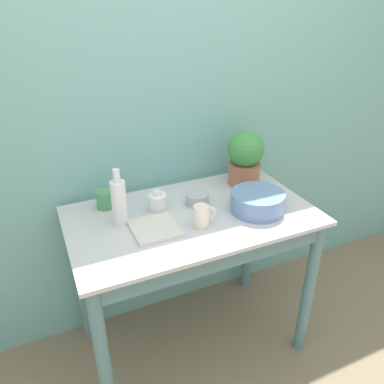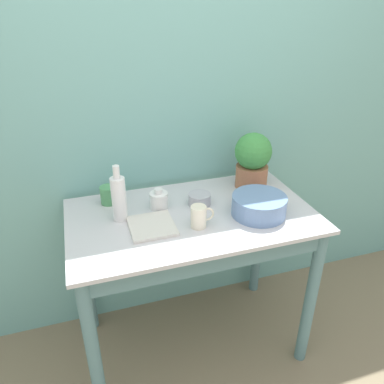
{
  "view_description": "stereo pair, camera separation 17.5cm",
  "coord_description": "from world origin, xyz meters",
  "views": [
    {
      "loc": [
        -0.64,
        -1.07,
        1.8
      ],
      "look_at": [
        0.0,
        0.34,
        0.99
      ],
      "focal_mm": 35.0,
      "sensor_mm": 36.0,
      "label": 1
    },
    {
      "loc": [
        -0.47,
        -1.14,
        1.8
      ],
      "look_at": [
        0.0,
        0.34,
        0.99
      ],
      "focal_mm": 35.0,
      "sensor_mm": 36.0,
      "label": 2
    }
  ],
  "objects": [
    {
      "name": "tray_board",
      "position": [
        -0.21,
        0.29,
        0.87
      ],
      "size": [
        0.2,
        0.21,
        0.02
      ],
      "color": "beige",
      "rests_on": "counter_table"
    },
    {
      "name": "potted_plant",
      "position": [
        0.4,
        0.53,
        1.03
      ],
      "size": [
        0.2,
        0.2,
        0.31
      ],
      "color": "#A36647",
      "rests_on": "counter_table"
    },
    {
      "name": "mug_cream",
      "position": [
        -0.0,
        0.23,
        0.92
      ],
      "size": [
        0.11,
        0.07,
        0.1
      ],
      "color": "beige",
      "rests_on": "counter_table"
    },
    {
      "name": "wall_back",
      "position": [
        0.0,
        0.74,
        1.2
      ],
      "size": [
        6.0,
        0.05,
        2.4
      ],
      "color": "#70ADA8",
      "rests_on": "ground_plane"
    },
    {
      "name": "mug_green",
      "position": [
        -0.37,
        0.58,
        0.91
      ],
      "size": [
        0.12,
        0.08,
        0.09
      ],
      "color": "#4C935B",
      "rests_on": "counter_table"
    },
    {
      "name": "bottle_short",
      "position": [
        -0.14,
        0.45,
        0.91
      ],
      "size": [
        0.09,
        0.09,
        0.11
      ],
      "color": "white",
      "rests_on": "counter_table"
    },
    {
      "name": "counter_table",
      "position": [
        0.0,
        0.32,
        0.68
      ],
      "size": [
        1.18,
        0.69,
        0.87
      ],
      "color": "slate",
      "rests_on": "ground_plane"
    },
    {
      "name": "bowl_small_steel",
      "position": [
        0.06,
        0.42,
        0.9
      ],
      "size": [
        0.11,
        0.11,
        0.06
      ],
      "color": "#A8A8B2",
      "rests_on": "counter_table"
    },
    {
      "name": "bowl_wash_large",
      "position": [
        0.3,
        0.24,
        0.92
      ],
      "size": [
        0.26,
        0.26,
        0.1
      ],
      "color": "#6684B2",
      "rests_on": "counter_table"
    },
    {
      "name": "bottle_tall",
      "position": [
        -0.33,
        0.4,
        0.98
      ],
      "size": [
        0.07,
        0.07,
        0.27
      ],
      "color": "white",
      "rests_on": "counter_table"
    }
  ]
}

